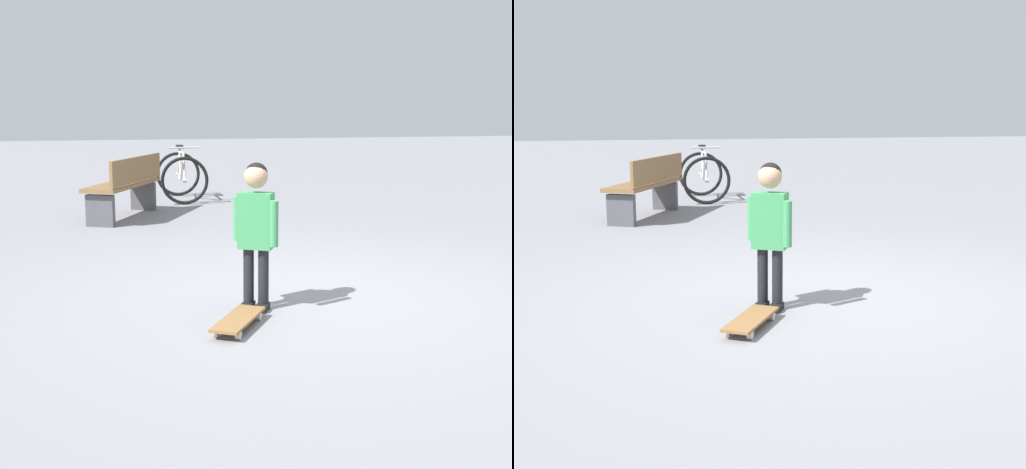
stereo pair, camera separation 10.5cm
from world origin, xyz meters
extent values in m
plane|color=gray|center=(0.00, 0.00, 0.00)|extent=(50.00, 50.00, 0.00)
cylinder|color=black|center=(-0.49, -0.26, 0.24)|extent=(0.08, 0.08, 0.42)
cube|color=black|center=(-0.50, -0.29, 0.03)|extent=(0.14, 0.17, 0.05)
cylinder|color=black|center=(-0.58, -0.21, 0.24)|extent=(0.08, 0.08, 0.42)
cube|color=black|center=(-0.60, -0.24, 0.03)|extent=(0.14, 0.17, 0.05)
cube|color=#3F9959|center=(-0.54, -0.24, 0.65)|extent=(0.28, 0.23, 0.40)
cylinder|color=#3F9959|center=(-0.44, -0.40, 0.65)|extent=(0.06, 0.06, 0.32)
cylinder|color=#3F9959|center=(-0.65, -0.11, 0.65)|extent=(0.06, 0.06, 0.32)
sphere|color=tan|center=(-0.54, -0.24, 0.96)|extent=(0.17, 0.17, 0.17)
sphere|color=black|center=(-0.53, -0.23, 0.98)|extent=(0.16, 0.16, 0.16)
cube|color=olive|center=(-0.75, -0.64, 0.07)|extent=(0.47, 0.61, 0.02)
cube|color=#B7B7BC|center=(-0.85, -0.82, 0.05)|extent=(0.11, 0.08, 0.02)
cube|color=#B7B7BC|center=(-0.64, -0.46, 0.05)|extent=(0.11, 0.08, 0.02)
cylinder|color=beige|center=(-0.79, -0.86, 0.03)|extent=(0.05, 0.06, 0.06)
cylinder|color=beige|center=(-0.92, -0.78, 0.03)|extent=(0.05, 0.06, 0.06)
cylinder|color=beige|center=(-0.57, -0.50, 0.03)|extent=(0.05, 0.06, 0.06)
cylinder|color=beige|center=(-0.70, -0.42, 0.03)|extent=(0.05, 0.06, 0.06)
torus|color=black|center=(-0.39, 5.21, 0.36)|extent=(0.71, 0.06, 0.71)
torus|color=black|center=(-0.38, 6.23, 0.36)|extent=(0.71, 0.06, 0.71)
cylinder|color=#B7B7BC|center=(-0.39, 5.21, 0.36)|extent=(0.06, 0.06, 0.06)
cylinder|color=#B7B7BC|center=(-0.38, 6.23, 0.36)|extent=(0.06, 0.06, 0.06)
cylinder|color=silver|center=(-0.39, 5.55, 0.53)|extent=(0.05, 0.52, 0.48)
cylinder|color=silver|center=(-0.39, 5.60, 0.75)|extent=(0.04, 0.59, 0.06)
cylinder|color=silver|center=(-0.38, 5.85, 0.54)|extent=(0.04, 0.14, 0.48)
cylinder|color=silver|center=(-0.38, 6.01, 0.33)|extent=(0.03, 0.43, 0.08)
cylinder|color=silver|center=(-0.38, 6.06, 0.55)|extent=(0.03, 0.35, 0.40)
cylinder|color=silver|center=(-0.39, 5.26, 0.56)|extent=(0.03, 0.13, 0.41)
cube|color=black|center=(-0.38, 5.90, 0.82)|extent=(0.10, 0.22, 0.05)
cylinder|color=#B7B7BC|center=(-0.39, 5.31, 0.84)|extent=(0.46, 0.03, 0.02)
cube|color=brown|center=(-1.33, 4.16, 0.44)|extent=(1.08, 1.64, 0.05)
cube|color=brown|center=(-1.14, 4.08, 0.64)|extent=(0.71, 1.47, 0.32)
cube|color=#4C4C51|center=(-1.03, 4.80, 0.20)|extent=(0.35, 0.22, 0.39)
cube|color=#4C4C51|center=(-1.62, 3.53, 0.20)|extent=(0.35, 0.22, 0.39)
camera|label=1|loc=(-1.59, -4.93, 1.45)|focal=48.40mm
camera|label=2|loc=(-1.49, -4.95, 1.45)|focal=48.40mm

